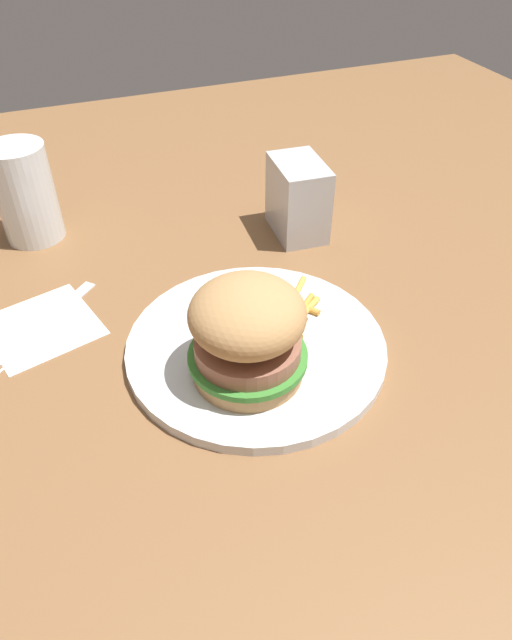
{
  "coord_description": "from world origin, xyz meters",
  "views": [
    {
      "loc": [
        0.4,
        -0.19,
        0.42
      ],
      "look_at": [
        -0.01,
        -0.03,
        0.04
      ],
      "focal_mm": 32.43,
      "sensor_mm": 36.0,
      "label": 1
    }
  ],
  "objects_px": {
    "drink_glass": "(27,198)",
    "napkin_dispenser": "(298,198)",
    "napkin": "(42,326)",
    "fork": "(40,325)",
    "sandwich": "(247,332)",
    "fries_pile": "(289,309)",
    "plate": "(256,346)"
  },
  "relations": [
    {
      "from": "sandwich",
      "to": "fries_pile",
      "type": "distance_m",
      "value": 0.11
    },
    {
      "from": "napkin",
      "to": "fork",
      "type": "bearing_deg",
      "value": -46.34
    },
    {
      "from": "fork",
      "to": "sandwich",
      "type": "bearing_deg",
      "value": 49.5
    },
    {
      "from": "sandwich",
      "to": "drink_glass",
      "type": "relative_size",
      "value": 0.91
    },
    {
      "from": "plate",
      "to": "fork",
      "type": "distance_m",
      "value": 0.24
    },
    {
      "from": "fork",
      "to": "drink_glass",
      "type": "xyz_separation_m",
      "value": [
        -0.2,
        0.01,
        0.05
      ]
    },
    {
      "from": "sandwich",
      "to": "napkin",
      "type": "relative_size",
      "value": 1.04
    },
    {
      "from": "napkin",
      "to": "napkin_dispenser",
      "type": "distance_m",
      "value": 0.35
    },
    {
      "from": "fries_pile",
      "to": "drink_glass",
      "type": "height_order",
      "value": "drink_glass"
    },
    {
      "from": "napkin",
      "to": "drink_glass",
      "type": "xyz_separation_m",
      "value": [
        -0.19,
        0.01,
        0.05
      ]
    },
    {
      "from": "plate",
      "to": "napkin",
      "type": "relative_size",
      "value": 2.43
    },
    {
      "from": "sandwich",
      "to": "fries_pile",
      "type": "relative_size",
      "value": 1.17
    },
    {
      "from": "drink_glass",
      "to": "napkin_dispenser",
      "type": "xyz_separation_m",
      "value": [
        0.12,
        0.33,
        -0.01
      ]
    },
    {
      "from": "fork",
      "to": "napkin",
      "type": "bearing_deg",
      "value": 133.66
    },
    {
      "from": "fries_pile",
      "to": "fork",
      "type": "bearing_deg",
      "value": -108.78
    },
    {
      "from": "fries_pile",
      "to": "sandwich",
      "type": "bearing_deg",
      "value": -47.24
    },
    {
      "from": "drink_glass",
      "to": "napkin_dispenser",
      "type": "height_order",
      "value": "drink_glass"
    },
    {
      "from": "fork",
      "to": "drink_glass",
      "type": "height_order",
      "value": "drink_glass"
    },
    {
      "from": "plate",
      "to": "napkin",
      "type": "bearing_deg",
      "value": -120.59
    },
    {
      "from": "napkin",
      "to": "fork",
      "type": "relative_size",
      "value": 0.81
    },
    {
      "from": "fries_pile",
      "to": "napkin_dispenser",
      "type": "bearing_deg",
      "value": 152.86
    },
    {
      "from": "sandwich",
      "to": "napkin_dispenser",
      "type": "height_order",
      "value": "sandwich"
    },
    {
      "from": "plate",
      "to": "fries_pile",
      "type": "distance_m",
      "value": 0.06
    },
    {
      "from": "plate",
      "to": "napkin_dispenser",
      "type": "xyz_separation_m",
      "value": [
        -0.2,
        0.14,
        0.04
      ]
    },
    {
      "from": "sandwich",
      "to": "napkin_dispenser",
      "type": "xyz_separation_m",
      "value": [
        -0.24,
        0.16,
        -0.01
      ]
    },
    {
      "from": "fries_pile",
      "to": "napkin",
      "type": "bearing_deg",
      "value": -109.08
    },
    {
      "from": "sandwich",
      "to": "napkin",
      "type": "distance_m",
      "value": 0.25
    },
    {
      "from": "fries_pile",
      "to": "drink_glass",
      "type": "relative_size",
      "value": 0.78
    },
    {
      "from": "fork",
      "to": "napkin_dispenser",
      "type": "xyz_separation_m",
      "value": [
        -0.08,
        0.34,
        0.05
      ]
    },
    {
      "from": "plate",
      "to": "fork",
      "type": "xyz_separation_m",
      "value": [
        -0.12,
        -0.21,
        -0.0
      ]
    },
    {
      "from": "napkin",
      "to": "sandwich",
      "type": "bearing_deg",
      "value": 49.12
    },
    {
      "from": "napkin",
      "to": "napkin_dispenser",
      "type": "height_order",
      "value": "napkin_dispenser"
    }
  ]
}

